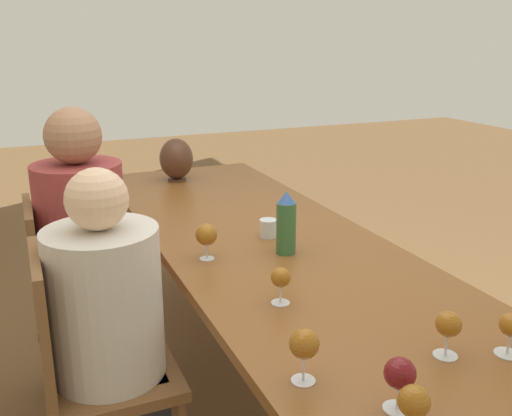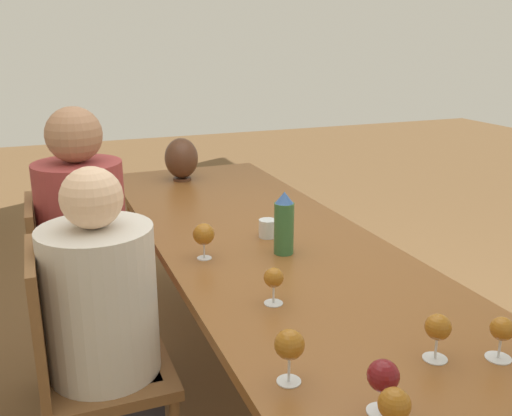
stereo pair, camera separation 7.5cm
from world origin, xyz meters
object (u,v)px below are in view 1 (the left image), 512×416
water_bottle (287,223)px  wine_glass_3 (414,403)px  wine_glass_0 (511,327)px  person_far (87,252)px  water_tumbler (268,228)px  wine_glass_4 (449,325)px  wine_glass_5 (304,345)px  chair_far (71,297)px  wine_glass_6 (206,235)px  wine_glass_7 (400,375)px  vase (176,159)px  wine_glass_2 (281,278)px  chair_near (90,368)px  person_near (113,330)px

water_bottle → wine_glass_3: size_ratio=1.92×
wine_glass_0 → person_far: person_far is taller
water_tumbler → wine_glass_4: size_ratio=0.59×
wine_glass_5 → chair_far: (1.27, 0.45, -0.35)m
wine_glass_6 → wine_glass_7: 1.05m
person_far → wine_glass_3: bearing=-163.0°
water_tumbler → wine_glass_0: wine_glass_0 is taller
vase → person_far: size_ratio=0.19×
water_tumbler → wine_glass_7: (-1.18, 0.21, 0.05)m
wine_glass_3 → wine_glass_7: (0.10, -0.04, -0.00)m
water_bottle → wine_glass_4: bearing=-175.8°
wine_glass_5 → wine_glass_4: bearing=-96.6°
wine_glass_2 → chair_far: bearing=33.9°
water_bottle → wine_glass_7: (-0.98, 0.20, -0.03)m
wine_glass_2 → wine_glass_6: (0.45, 0.10, 0.01)m
vase → wine_glass_4: vase is taller
water_bottle → person_far: size_ratio=0.19×
wine_glass_4 → wine_glass_5: (0.05, 0.40, 0.01)m
wine_glass_0 → wine_glass_4: (0.06, 0.16, 0.01)m
water_tumbler → wine_glass_0: size_ratio=0.64×
wine_glass_0 → person_far: (1.38, 0.93, -0.14)m
wine_glass_0 → chair_near: (0.79, 1.01, -0.34)m
wine_glass_3 → chair_near: bearing=30.1°
water_bottle → chair_far: water_bottle is taller
chair_near → wine_glass_0: bearing=-127.9°
wine_glass_4 → wine_glass_7: size_ratio=0.98×
wine_glass_0 → wine_glass_3: bearing=111.0°
person_near → wine_glass_7: bearing=-149.6°
wine_glass_2 → chair_near: 0.72m
chair_near → chair_far: bearing=0.0°
wine_glass_3 → wine_glass_4: 0.38m
wine_glass_3 → chair_near: (0.96, 0.56, -0.34)m
chair_near → water_bottle: bearing=-81.6°
wine_glass_0 → chair_far: (1.38, 1.01, -0.34)m
wine_glass_3 → wine_glass_4: bearing=-51.6°
wine_glass_6 → chair_far: chair_far is taller
water_tumbler → chair_far: size_ratio=0.08×
wine_glass_5 → wine_glass_6: wine_glass_5 is taller
water_bottle → vase: same height
wine_glass_4 → chair_far: (1.32, 0.85, -0.34)m
water_tumbler → wine_glass_4: wine_glass_4 is taller
wine_glass_0 → chair_far: chair_far is taller
vase → wine_glass_6: bearing=169.7°
wine_glass_4 → person_far: (1.32, 0.77, -0.15)m
wine_glass_5 → person_near: bearing=27.9°
wine_glass_2 → wine_glass_6: 0.46m
water_bottle → vase: size_ratio=1.00×
wine_glass_7 → person_far: person_far is taller
water_bottle → person_near: (-0.12, 0.70, -0.25)m
wine_glass_6 → wine_glass_7: (-1.04, -0.11, -0.01)m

